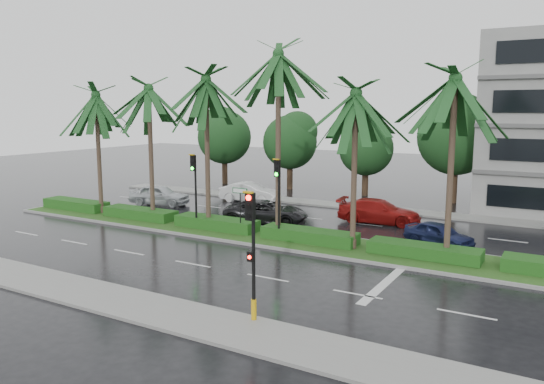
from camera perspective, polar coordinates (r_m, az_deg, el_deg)
The scene contains 17 objects.
ground at distance 28.71m, azimuth -2.28°, elevation -5.27°, with size 120.00×120.00×0.00m, color black.
near_sidewalk at distance 21.17m, azimuth -17.48°, elevation -10.77°, with size 40.00×2.40×0.12m, color gray.
far_sidewalk at distance 39.13m, azimuth 7.16°, elevation -1.40°, with size 40.00×2.00×0.12m, color gray.
median at distance 29.51m, azimuth -1.24°, elevation -4.71°, with size 36.00×4.00×0.15m.
hedge at distance 29.43m, azimuth -1.24°, elevation -4.01°, with size 35.20×1.40×0.60m.
lane_markings at distance 26.89m, azimuth 2.73°, elevation -6.25°, with size 34.00×13.06×0.01m.
palm_row at distance 29.37m, azimuth -3.39°, elevation 10.46°, with size 26.30×4.20×10.54m.
signal_near at distance 17.30m, azimuth -2.17°, elevation -6.31°, with size 0.34×0.45×4.36m.
signal_median_left at distance 30.66m, azimuth -8.35°, elevation 1.27°, with size 0.34×0.42×4.36m.
signal_median_right at distance 27.61m, azimuth 0.64°, elevation 0.51°, with size 0.34×0.42×4.36m.
street_sign at distance 29.20m, azimuth -3.46°, elevation -0.78°, with size 0.95×0.09×2.60m.
bg_trees at distance 43.42m, azimuth 11.46°, elevation 5.76°, with size 33.10×5.68×8.20m.
car_silver at distance 39.92m, azimuth -12.02°, elevation -0.30°, with size 4.46×1.80×1.52m, color silver.
car_white at distance 40.42m, azimuth -2.45°, elevation -0.03°, with size 4.49×1.57×1.48m, color silver.
car_darkgrey at distance 32.78m, azimuth -0.64°, elevation -2.18°, with size 5.17×2.39×1.44m, color black.
car_red at distance 33.56m, azimuth 11.44°, elevation -2.06°, with size 5.11×2.08×1.48m, color maroon.
car_blue at distance 28.85m, azimuth 17.51°, elevation -4.34°, with size 3.67×1.48×1.25m, color #1A224E.
Camera 1 is at (14.92, -23.49, 7.06)m, focal length 35.00 mm.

